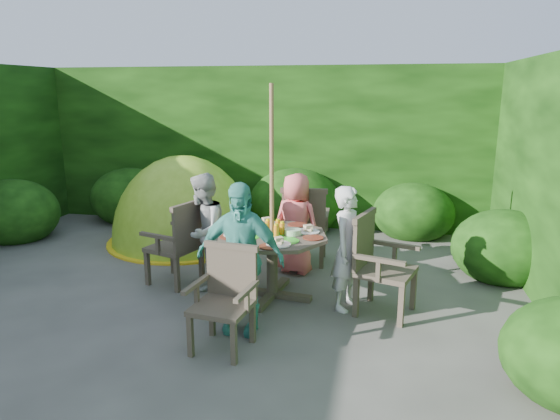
% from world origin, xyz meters
% --- Properties ---
extents(ground, '(60.00, 60.00, 0.00)m').
position_xyz_m(ground, '(0.00, 0.00, 0.00)').
color(ground, '#4B4943').
rests_on(ground, ground).
extents(hedge_enclosure, '(9.00, 9.00, 2.50)m').
position_xyz_m(hedge_enclosure, '(0.00, 1.33, 1.25)').
color(hedge_enclosure, black).
rests_on(hedge_enclosure, ground).
extents(patio_table, '(1.34, 1.34, 0.82)m').
position_xyz_m(patio_table, '(0.84, 0.69, 0.58)').
color(patio_table, '#3B3126').
rests_on(patio_table, ground).
extents(parasol_pole, '(0.05, 0.05, 2.20)m').
position_xyz_m(parasol_pole, '(0.84, 0.68, 1.10)').
color(parasol_pole, brown).
rests_on(parasol_pole, ground).
extents(garden_chair_right, '(0.64, 0.69, 0.95)m').
position_xyz_m(garden_chair_right, '(1.93, 0.54, 0.50)').
color(garden_chair_right, '#3B3126').
rests_on(garden_chair_right, ground).
extents(garden_chair_left, '(0.63, 0.67, 0.92)m').
position_xyz_m(garden_chair_left, '(-0.25, 0.83, 0.49)').
color(garden_chair_left, '#3B3126').
rests_on(garden_chair_left, ground).
extents(garden_chair_back, '(0.61, 0.55, 0.96)m').
position_xyz_m(garden_chair_back, '(1.01, 1.77, 0.51)').
color(garden_chair_back, '#3B3126').
rests_on(garden_chair_back, ground).
extents(garden_chair_front, '(0.56, 0.51, 0.84)m').
position_xyz_m(garden_chair_front, '(0.68, -0.41, 0.45)').
color(garden_chair_front, '#3B3126').
rests_on(garden_chair_front, ground).
extents(child_right, '(0.43, 0.53, 1.24)m').
position_xyz_m(child_right, '(1.63, 0.57, 0.62)').
color(child_right, silver).
rests_on(child_right, ground).
extents(child_left, '(0.52, 0.65, 1.27)m').
position_xyz_m(child_left, '(0.05, 0.80, 0.64)').
color(child_left, '#A7A8A2').
rests_on(child_left, ground).
extents(child_back, '(0.67, 0.54, 1.20)m').
position_xyz_m(child_back, '(0.95, 1.48, 0.60)').
color(child_back, '#F56565').
rests_on(child_back, ground).
extents(child_front, '(0.82, 0.37, 1.37)m').
position_xyz_m(child_front, '(0.72, -0.11, 0.69)').
color(child_front, teal).
rests_on(child_front, ground).
extents(dome_tent, '(2.27, 2.27, 2.48)m').
position_xyz_m(dome_tent, '(-0.86, 2.39, 0.00)').
color(dome_tent, '#85B422').
rests_on(dome_tent, ground).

